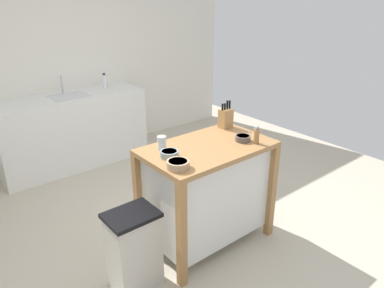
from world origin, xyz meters
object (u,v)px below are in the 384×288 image
kitchen_island (207,190)px  knife_block (226,118)px  drinking_cup (162,143)px  sink_faucet (62,85)px  bowl_ceramic_small (243,138)px  bowl_ceramic_wide (178,164)px  trash_bin (134,250)px  pepper_grinder (257,135)px  bowl_stoneware_deep (169,154)px  bottle_hand_soap (105,81)px

kitchen_island → knife_block: 0.68m
drinking_cup → knife_block: bearing=3.6°
sink_faucet → bowl_ceramic_small: bearing=-77.6°
bowl_ceramic_small → sink_faucet: (-0.55, 2.49, 0.07)m
bowl_ceramic_wide → trash_bin: bowl_ceramic_wide is taller
knife_block → pepper_grinder: 0.44m
kitchen_island → bowl_stoneware_deep: size_ratio=7.61×
kitchen_island → bottle_hand_soap: bottle_hand_soap is taller
bowl_ceramic_small → pepper_grinder: pepper_grinder is taller
drinking_cup → pepper_grinder: bearing=-30.2°
bowl_stoneware_deep → sink_faucet: sink_faucet is taller
kitchen_island → bowl_ceramic_small: bearing=-19.5°
drinking_cup → bowl_ceramic_small: bearing=-24.2°
drinking_cup → sink_faucet: bearing=88.2°
pepper_grinder → sink_faucet: bearing=102.8°
bowl_ceramic_wide → bowl_stoneware_deep: bowl_ceramic_wide is taller
kitchen_island → knife_block: (0.41, 0.22, 0.49)m
kitchen_island → sink_faucet: (-0.26, 2.39, 0.49)m
pepper_grinder → bowl_ceramic_wide: bearing=176.6°
knife_block → trash_bin: 1.39m
trash_bin → sink_faucet: sink_faucet is taller
knife_block → bowl_ceramic_small: (-0.11, -0.32, -0.07)m
bowl_ceramic_wide → pepper_grinder: 0.76m
kitchen_island → bowl_ceramic_wide: bowl_ceramic_wide is taller
kitchen_island → bowl_ceramic_small: size_ratio=8.33×
drinking_cup → bowl_stoneware_deep: bearing=-104.2°
knife_block → bowl_stoneware_deep: 0.80m
trash_bin → bowl_ceramic_small: bearing=-1.9°
trash_bin → kitchen_island: bearing=5.1°
bowl_ceramic_small → pepper_grinder: bearing=-67.5°
kitchen_island → trash_bin: 0.79m
bowl_ceramic_wide → pepper_grinder: pepper_grinder is taller
kitchen_island → pepper_grinder: pepper_grinder is taller
bowl_stoneware_deep → knife_block: bearing=14.3°
bowl_ceramic_small → sink_faucet: sink_faucet is taller
bowl_ceramic_small → bowl_stoneware_deep: 0.67m
drinking_cup → bowl_ceramic_wide: bearing=-106.6°
sink_faucet → bowl_stoneware_deep: bearing=-92.6°
kitchen_island → pepper_grinder: size_ratio=6.98×
pepper_grinder → bottle_hand_soap: (-0.07, 2.52, 0.00)m
drinking_cup → trash_bin: bearing=-151.2°
bowl_ceramic_wide → drinking_cup: drinking_cup is taller
sink_faucet → pepper_grinder: bearing=-77.2°
trash_bin → drinking_cup: bearing=28.8°
bowl_ceramic_small → knife_block: bearing=70.5°
knife_block → bowl_stoneware_deep: (-0.77, -0.20, -0.07)m
bowl_ceramic_small → trash_bin: bowl_ceramic_small is taller
drinking_cup → bottle_hand_soap: bottle_hand_soap is taller
trash_bin → bottle_hand_soap: 2.68m
bottle_hand_soap → bowl_stoneware_deep: bearing=-105.4°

